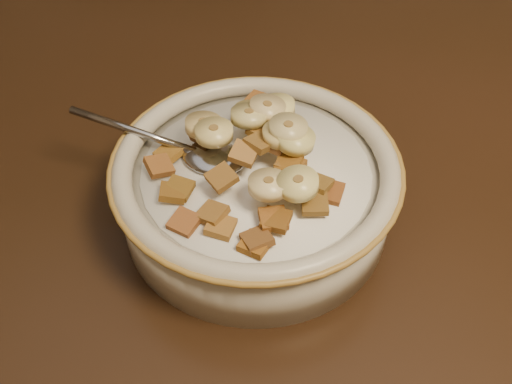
# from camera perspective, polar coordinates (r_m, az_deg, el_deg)

# --- Properties ---
(table) EXTENTS (1.42, 0.94, 0.04)m
(table) POSITION_cam_1_polar(r_m,az_deg,el_deg) (0.66, -9.91, 8.08)
(table) COLOR black
(table) RESTS_ON floor
(chair) EXTENTS (0.43, 0.43, 0.94)m
(chair) POSITION_cam_1_polar(r_m,az_deg,el_deg) (1.24, -9.98, 13.48)
(chair) COLOR #301E0F
(chair) RESTS_ON floor
(cereal_bowl) EXTENTS (0.23, 0.23, 0.05)m
(cereal_bowl) POSITION_cam_1_polar(r_m,az_deg,el_deg) (0.49, 0.00, -0.20)
(cereal_bowl) COLOR beige
(cereal_bowl) RESTS_ON table
(milk) EXTENTS (0.19, 0.19, 0.00)m
(milk) POSITION_cam_1_polar(r_m,az_deg,el_deg) (0.47, 0.00, 2.10)
(milk) COLOR white
(milk) RESTS_ON cereal_bowl
(spoon) EXTENTS (0.06, 0.05, 0.01)m
(spoon) POSITION_cam_1_polar(r_m,az_deg,el_deg) (0.48, -4.22, 3.43)
(spoon) COLOR gray
(spoon) RESTS_ON cereal_bowl
(cereal_square_0) EXTENTS (0.02, 0.02, 0.01)m
(cereal_square_0) POSITION_cam_1_polar(r_m,az_deg,el_deg) (0.44, 4.04, 0.63)
(cereal_square_0) COLOR brown
(cereal_square_0) RESTS_ON milk
(cereal_square_1) EXTENTS (0.03, 0.03, 0.01)m
(cereal_square_1) POSITION_cam_1_polar(r_m,az_deg,el_deg) (0.44, -3.45, 1.45)
(cereal_square_1) COLOR brown
(cereal_square_1) RESTS_ON milk
(cereal_square_2) EXTENTS (0.02, 0.02, 0.01)m
(cereal_square_2) POSITION_cam_1_polar(r_m,az_deg,el_deg) (0.42, -3.56, -3.46)
(cereal_square_2) COLOR olive
(cereal_square_2) RESTS_ON milk
(cereal_square_3) EXTENTS (0.02, 0.02, 0.01)m
(cereal_square_3) POSITION_cam_1_polar(r_m,az_deg,el_deg) (0.43, 5.89, -1.13)
(cereal_square_3) COLOR brown
(cereal_square_3) RESTS_ON milk
(cereal_square_4) EXTENTS (0.02, 0.03, 0.01)m
(cereal_square_4) POSITION_cam_1_polar(r_m,az_deg,el_deg) (0.45, 7.40, 0.02)
(cereal_square_4) COLOR brown
(cereal_square_4) RESTS_ON milk
(cereal_square_5) EXTENTS (0.03, 0.03, 0.01)m
(cereal_square_5) POSITION_cam_1_polar(r_m,az_deg,el_deg) (0.53, 0.16, 9.11)
(cereal_square_5) COLOR brown
(cereal_square_5) RESTS_ON milk
(cereal_square_6) EXTENTS (0.03, 0.03, 0.01)m
(cereal_square_6) POSITION_cam_1_polar(r_m,az_deg,el_deg) (0.46, 0.36, 4.91)
(cereal_square_6) COLOR brown
(cereal_square_6) RESTS_ON milk
(cereal_square_7) EXTENTS (0.03, 0.03, 0.01)m
(cereal_square_7) POSITION_cam_1_polar(r_m,az_deg,el_deg) (0.49, 2.96, 6.58)
(cereal_square_7) COLOR brown
(cereal_square_7) RESTS_ON milk
(cereal_square_8) EXTENTS (0.03, 0.03, 0.01)m
(cereal_square_8) POSITION_cam_1_polar(r_m,az_deg,el_deg) (0.48, -8.68, 3.92)
(cereal_square_8) COLOR brown
(cereal_square_8) RESTS_ON milk
(cereal_square_9) EXTENTS (0.03, 0.03, 0.01)m
(cereal_square_9) POSITION_cam_1_polar(r_m,az_deg,el_deg) (0.44, 6.18, 0.86)
(cereal_square_9) COLOR brown
(cereal_square_9) RESTS_ON milk
(cereal_square_10) EXTENTS (0.02, 0.02, 0.01)m
(cereal_square_10) POSITION_cam_1_polar(r_m,az_deg,el_deg) (0.50, -4.96, 6.53)
(cereal_square_10) COLOR olive
(cereal_square_10) RESTS_ON milk
(cereal_square_11) EXTENTS (0.03, 0.03, 0.01)m
(cereal_square_11) POSITION_cam_1_polar(r_m,az_deg,el_deg) (0.45, 3.47, 2.69)
(cereal_square_11) COLOR brown
(cereal_square_11) RESTS_ON milk
(cereal_square_12) EXTENTS (0.02, 0.02, 0.01)m
(cereal_square_12) POSITION_cam_1_polar(r_m,az_deg,el_deg) (0.42, 1.74, -2.70)
(cereal_square_12) COLOR #9D5A21
(cereal_square_12) RESTS_ON milk
(cereal_square_13) EXTENTS (0.02, 0.02, 0.01)m
(cereal_square_13) POSITION_cam_1_polar(r_m,az_deg,el_deg) (0.42, 2.03, -2.80)
(cereal_square_13) COLOR brown
(cereal_square_13) RESTS_ON milk
(cereal_square_14) EXTENTS (0.02, 0.02, 0.01)m
(cereal_square_14) POSITION_cam_1_polar(r_m,az_deg,el_deg) (0.45, -8.35, -0.05)
(cereal_square_14) COLOR brown
(cereal_square_14) RESTS_ON milk
(cereal_square_15) EXTENTS (0.03, 0.03, 0.01)m
(cereal_square_15) POSITION_cam_1_polar(r_m,az_deg,el_deg) (0.43, -4.41, -2.14)
(cereal_square_15) COLOR olive
(cereal_square_15) RESTS_ON milk
(cereal_square_16) EXTENTS (0.03, 0.03, 0.01)m
(cereal_square_16) POSITION_cam_1_polar(r_m,az_deg,el_deg) (0.41, 0.11, -4.74)
(cereal_square_16) COLOR brown
(cereal_square_16) RESTS_ON milk
(cereal_square_17) EXTENTS (0.03, 0.02, 0.01)m
(cereal_square_17) POSITION_cam_1_polar(r_m,az_deg,el_deg) (0.45, -1.23, 3.87)
(cereal_square_17) COLOR olive
(cereal_square_17) RESTS_ON milk
(cereal_square_18) EXTENTS (0.03, 0.02, 0.01)m
(cereal_square_18) POSITION_cam_1_polar(r_m,az_deg,el_deg) (0.50, 3.15, 6.93)
(cereal_square_18) COLOR olive
(cereal_square_18) RESTS_ON milk
(cereal_square_19) EXTENTS (0.03, 0.03, 0.01)m
(cereal_square_19) POSITION_cam_1_polar(r_m,az_deg,el_deg) (0.47, 0.57, 6.15)
(cereal_square_19) COLOR brown
(cereal_square_19) RESTS_ON milk
(cereal_square_20) EXTENTS (0.03, 0.03, 0.01)m
(cereal_square_20) POSITION_cam_1_polar(r_m,az_deg,el_deg) (0.41, -0.09, -5.24)
(cereal_square_20) COLOR brown
(cereal_square_20) RESTS_ON milk
(cereal_square_21) EXTENTS (0.03, 0.03, 0.01)m
(cereal_square_21) POSITION_cam_1_polar(r_m,az_deg,el_deg) (0.47, -9.66, 2.59)
(cereal_square_21) COLOR brown
(cereal_square_21) RESTS_ON milk
(cereal_square_22) EXTENTS (0.03, 0.03, 0.01)m
(cereal_square_22) POSITION_cam_1_polar(r_m,az_deg,el_deg) (0.48, 1.07, 6.45)
(cereal_square_22) COLOR brown
(cereal_square_22) RESTS_ON milk
(cereal_square_23) EXTENTS (0.02, 0.02, 0.01)m
(cereal_square_23) POSITION_cam_1_polar(r_m,az_deg,el_deg) (0.45, 3.32, 2.84)
(cereal_square_23) COLOR brown
(cereal_square_23) RESTS_ON milk
(cereal_square_24) EXTENTS (0.02, 0.02, 0.01)m
(cereal_square_24) POSITION_cam_1_polar(r_m,az_deg,el_deg) (0.45, -7.69, 0.37)
(cereal_square_24) COLOR brown
(cereal_square_24) RESTS_ON milk
(cereal_square_25) EXTENTS (0.03, 0.03, 0.01)m
(cereal_square_25) POSITION_cam_1_polar(r_m,az_deg,el_deg) (0.43, -7.19, -3.01)
(cereal_square_25) COLOR brown
(cereal_square_25) RESTS_ON milk
(cereal_square_26) EXTENTS (0.03, 0.03, 0.01)m
(cereal_square_26) POSITION_cam_1_polar(r_m,az_deg,el_deg) (0.49, -5.09, 5.75)
(cereal_square_26) COLOR brown
(cereal_square_26) RESTS_ON milk
(cereal_square_27) EXTENTS (0.03, 0.03, 0.01)m
(cereal_square_27) POSITION_cam_1_polar(r_m,az_deg,el_deg) (0.46, 1.96, 4.80)
(cereal_square_27) COLOR brown
(cereal_square_27) RESTS_ON milk
(banana_slice_0) EXTENTS (0.04, 0.04, 0.02)m
(banana_slice_0) POSITION_cam_1_polar(r_m,az_deg,el_deg) (0.49, -0.43, 7.88)
(banana_slice_0) COLOR #EDE086
(banana_slice_0) RESTS_ON milk
(banana_slice_1) EXTENTS (0.04, 0.04, 0.02)m
(banana_slice_1) POSITION_cam_1_polar(r_m,az_deg,el_deg) (0.48, -0.70, 7.64)
(banana_slice_1) COLOR #D8C578
(banana_slice_1) RESTS_ON milk
(banana_slice_2) EXTENTS (0.04, 0.04, 0.01)m
(banana_slice_2) POSITION_cam_1_polar(r_m,az_deg,el_deg) (0.46, 3.24, 6.34)
(banana_slice_2) COLOR #D2C383
(banana_slice_2) RESTS_ON milk
(banana_slice_3) EXTENTS (0.03, 0.03, 0.01)m
(banana_slice_3) POSITION_cam_1_polar(r_m,az_deg,el_deg) (0.42, 1.26, 0.75)
(banana_slice_3) COLOR #DBC584
(banana_slice_3) RESTS_ON milk
(banana_slice_4) EXTENTS (0.04, 0.04, 0.01)m
(banana_slice_4) POSITION_cam_1_polar(r_m,az_deg,el_deg) (0.46, -4.22, 5.98)
(banana_slice_4) COLOR #FFDF87
(banana_slice_4) RESTS_ON milk
(banana_slice_5) EXTENTS (0.03, 0.03, 0.01)m
(banana_slice_5) POSITION_cam_1_polar(r_m,az_deg,el_deg) (0.49, 1.14, 8.37)
(banana_slice_5) COLOR beige
(banana_slice_5) RESTS_ON milk
(banana_slice_6) EXTENTS (0.04, 0.04, 0.01)m
(banana_slice_6) POSITION_cam_1_polar(r_m,az_deg,el_deg) (0.46, 2.59, 5.84)
(banana_slice_6) COLOR #FFE484
(banana_slice_6) RESTS_ON milk
(banana_slice_7) EXTENTS (0.04, 0.04, 0.01)m
(banana_slice_7) POSITION_cam_1_polar(r_m,az_deg,el_deg) (0.48, -5.25, 6.67)
(banana_slice_7) COLOR #DEC076
(banana_slice_7) RESTS_ON milk
(banana_slice_8) EXTENTS (0.04, 0.04, 0.01)m
(banana_slice_8) POSITION_cam_1_polar(r_m,az_deg,el_deg) (0.42, 4.23, 0.85)
(banana_slice_8) COLOR #DFD085
(banana_slice_8) RESTS_ON milk
(banana_slice_9) EXTENTS (0.04, 0.04, 0.01)m
(banana_slice_9) POSITION_cam_1_polar(r_m,az_deg,el_deg) (0.51, 2.15, 8.48)
(banana_slice_9) COLOR #FDEF82
(banana_slice_9) RESTS_ON milk
(banana_slice_10) EXTENTS (0.04, 0.04, 0.01)m
(banana_slice_10) POSITION_cam_1_polar(r_m,az_deg,el_deg) (0.45, 3.98, 5.28)
(banana_slice_10) COLOR #CDC165
(banana_slice_10) RESTS_ON milk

